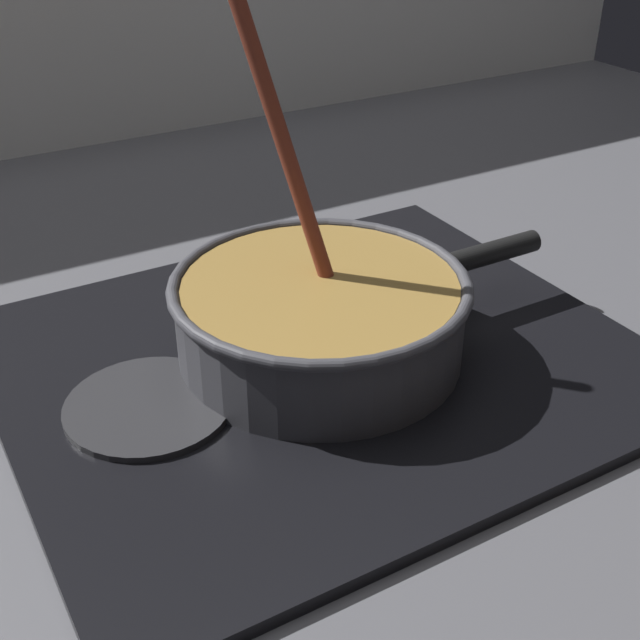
% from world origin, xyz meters
% --- Properties ---
extents(ground, '(2.40, 1.60, 0.04)m').
position_xyz_m(ground, '(0.00, 0.00, -0.02)').
color(ground, '#4C4C51').
extents(hob_plate, '(0.56, 0.48, 0.01)m').
position_xyz_m(hob_plate, '(0.12, 0.07, 0.01)').
color(hob_plate, black).
rests_on(hob_plate, ground).
extents(burner_ring, '(0.17, 0.17, 0.01)m').
position_xyz_m(burner_ring, '(0.12, 0.07, 0.02)').
color(burner_ring, '#592D0C').
rests_on(burner_ring, hob_plate).
extents(spare_burner, '(0.14, 0.14, 0.01)m').
position_xyz_m(spare_burner, '(-0.04, 0.07, 0.01)').
color(spare_burner, '#262628').
rests_on(spare_burner, hob_plate).
extents(cooking_pan, '(0.38, 0.27, 0.32)m').
position_xyz_m(cooking_pan, '(0.12, 0.07, 0.05)').
color(cooking_pan, '#38383D').
rests_on(cooking_pan, hob_plate).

